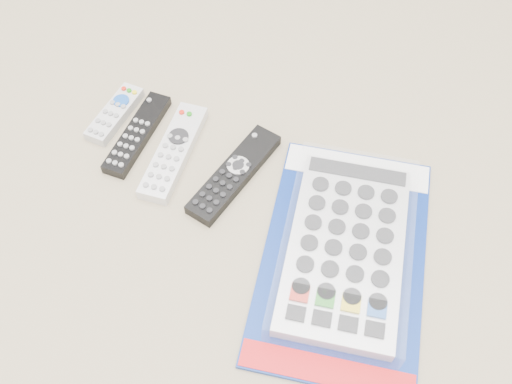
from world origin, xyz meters
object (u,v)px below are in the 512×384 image
at_px(remote_slim_black, 137,134).
at_px(remote_silver_dvd, 174,152).
at_px(remote_small_grey, 115,114).
at_px(remote_large_black, 234,174).
at_px(jumbo_remote_packaged, 346,247).

bearing_deg(remote_slim_black, remote_silver_dvd, -9.75).
bearing_deg(remote_small_grey, remote_silver_dvd, -13.21).
relative_size(remote_small_grey, remote_large_black, 0.64).
xyz_separation_m(remote_slim_black, remote_large_black, (0.18, -0.01, 0.00)).
bearing_deg(remote_slim_black, jumbo_remote_packaged, -13.30).
distance_m(remote_slim_black, remote_large_black, 0.18).
distance_m(remote_small_grey, remote_large_black, 0.24).
bearing_deg(jumbo_remote_packaged, remote_slim_black, 158.36).
distance_m(remote_small_grey, remote_silver_dvd, 0.14).
bearing_deg(remote_silver_dvd, jumbo_remote_packaged, -18.36).
relative_size(remote_silver_dvd, jumbo_remote_packaged, 0.48).
bearing_deg(remote_small_grey, remote_slim_black, -21.59).
bearing_deg(remote_slim_black, remote_large_black, -6.06).
bearing_deg(remote_small_grey, jumbo_remote_packaged, -11.29).
distance_m(remote_small_grey, jumbo_remote_packaged, 0.45).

